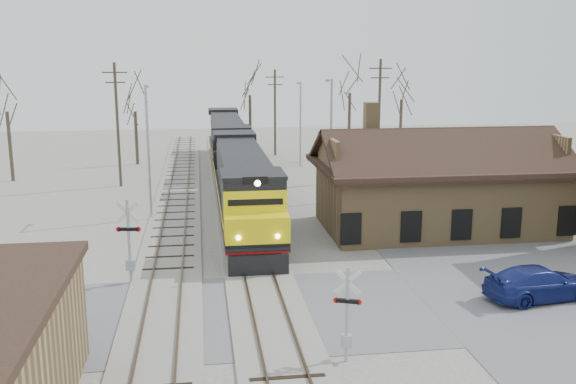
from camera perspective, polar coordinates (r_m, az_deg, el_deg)
name	(u,v)px	position (r m, az deg, el deg)	size (l,w,h in m)	color
ground	(268,312)	(28.06, -1.76, -10.60)	(140.00, 140.00, 0.00)	#A9A499
road	(268,311)	(28.06, -1.76, -10.57)	(60.00, 9.00, 0.03)	slate
track_main	(244,222)	(42.22, -3.97, -2.66)	(3.40, 90.00, 0.24)	#A9A499
track_siding	(174,224)	(42.17, -10.09, -2.84)	(3.40, 90.00, 0.24)	#A9A499
depot	(437,191)	(41.38, 13.09, 0.08)	(15.20, 9.31, 7.90)	#9A7B4F
locomotive_lead	(243,186)	(41.31, -3.98, 0.54)	(3.25, 21.77, 4.84)	black
locomotive_trailing	(227,141)	(63.02, -5.41, 4.55)	(3.25, 21.77, 4.58)	black
crossbuck_near	(347,317)	(23.31, 5.28, -11.02)	(0.97, 0.44, 3.55)	#A5A8AD
crossbuck_far	(129,245)	(31.63, -13.93, -4.56)	(1.19, 0.31, 4.17)	#A5A8AD
parked_car	(540,283)	(31.30, 21.49, -7.54)	(2.12, 5.22, 1.51)	navy
streetlight_a	(148,145)	(43.38, -12.33, 4.13)	(0.25, 2.04, 8.91)	#A5A8AD
streetlight_b	(331,134)	(47.21, 3.81, 5.13)	(0.25, 2.04, 9.09)	#A5A8AD
streetlight_c	(300,119)	(62.55, 1.10, 6.48)	(0.25, 2.04, 8.22)	#A5A8AD
utility_pole_a	(117,123)	(54.72, -14.92, 5.97)	(2.00, 0.24, 10.19)	#382D23
utility_pole_b	(275,111)	(69.70, -1.16, 7.23)	(2.00, 0.24, 9.22)	#382D23
utility_pole_c	(379,117)	(56.55, 8.09, 6.58)	(2.00, 0.24, 10.44)	#382D23
tree_a	(6,100)	(59.98, -23.79, 7.50)	(4.03, 4.03, 9.87)	#382D23
tree_b	(135,103)	(65.48, -13.48, 7.73)	(3.53, 3.53, 8.64)	#382D23
tree_c	(250,86)	(72.87, -3.42, 9.40)	(4.21, 4.21, 10.31)	#382D23
tree_d	(350,82)	(67.38, 5.54, 9.72)	(4.60, 4.60, 11.26)	#382D23
tree_e	(402,89)	(67.38, 10.09, 8.96)	(4.18, 4.18, 10.23)	#382D23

